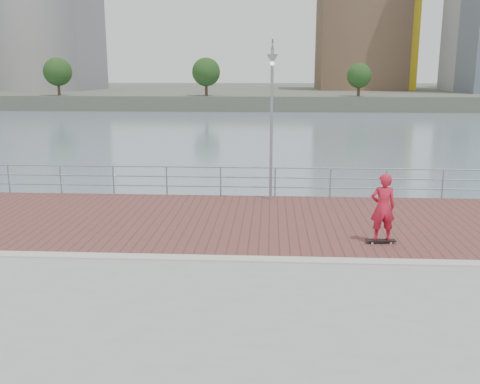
{
  "coord_description": "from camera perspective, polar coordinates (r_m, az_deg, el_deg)",
  "views": [
    {
      "loc": [
        0.86,
        -12.63,
        4.64
      ],
      "look_at": [
        0.0,
        2.0,
        1.3
      ],
      "focal_mm": 40.0,
      "sensor_mm": 36.0,
      "label": 1
    }
  ],
  "objects": [
    {
      "name": "far_shore",
      "position": [
        135.25,
        3.04,
        10.55
      ],
      "size": [
        320.0,
        95.0,
        2.5
      ],
      "primitive_type": "cube",
      "color": "#4C5142",
      "rests_on": "ground"
    },
    {
      "name": "skateboarder",
      "position": [
        14.93,
        15.0,
        -1.58
      ],
      "size": [
        0.71,
        0.5,
        1.86
      ],
      "primitive_type": "imported",
      "rotation": [
        0.0,
        0.0,
        3.22
      ],
      "color": "red",
      "rests_on": "skateboard"
    },
    {
      "name": "shoreline_trees",
      "position": [
        90.42,
        -4.28,
        12.55
      ],
      "size": [
        109.46,
        4.69,
        6.26
      ],
      "color": "#473323",
      "rests_on": "far_shore"
    },
    {
      "name": "skateboard",
      "position": [
        15.18,
        14.79,
        -5.03
      ],
      "size": [
        0.82,
        0.27,
        0.09
      ],
      "rotation": [
        0.0,
        0.0,
        0.08
      ],
      "color": "black",
      "rests_on": "brick_lane"
    },
    {
      "name": "water",
      "position": [
        14.3,
        -0.48,
        -14.83
      ],
      "size": [
        400.0,
        400.0,
        0.0
      ],
      "primitive_type": "plane",
      "color": "slate",
      "rests_on": "ground"
    },
    {
      "name": "curb",
      "position": [
        13.48,
        -0.5,
        -7.17
      ],
      "size": [
        40.0,
        0.4,
        0.06
      ],
      "primitive_type": "cube",
      "color": "#B7B5AD",
      "rests_on": "seawall"
    },
    {
      "name": "guardrail",
      "position": [
        20.05,
        0.84,
        1.48
      ],
      "size": [
        39.06,
        0.06,
        1.13
      ],
      "color": "#8C9EA8",
      "rests_on": "brick_lane"
    },
    {
      "name": "street_lamp",
      "position": [
        18.75,
        3.42,
        10.46
      ],
      "size": [
        0.4,
        1.15,
        5.44
      ],
      "color": "gray",
      "rests_on": "brick_lane"
    },
    {
      "name": "brick_lane",
      "position": [
        16.91,
        0.32,
        -3.06
      ],
      "size": [
        40.0,
        6.8,
        0.02
      ],
      "primitive_type": "cube",
      "color": "brown",
      "rests_on": "seawall"
    }
  ]
}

